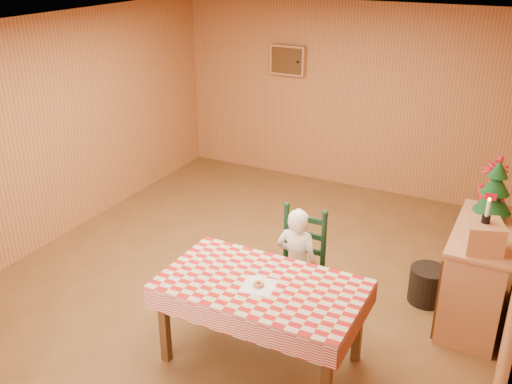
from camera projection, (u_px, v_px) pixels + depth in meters
ground at (247, 281)px, 6.04m from camera, size 6.00×6.00×0.00m
cabin_walls at (271, 101)px, 5.74m from camera, size 5.10×6.05×2.65m
dining_table at (261, 292)px, 4.63m from camera, size 1.66×0.96×0.77m
ladder_chair at (299, 266)px, 5.35m from camera, size 0.44×0.40×1.08m
seated_child at (297, 264)px, 5.28m from camera, size 0.41×0.27×1.12m
napkin at (259, 286)px, 4.56m from camera, size 0.30×0.30×0.00m
donut at (259, 284)px, 4.55m from camera, size 0.12×0.12×0.03m
shelf_unit at (477, 274)px, 5.30m from camera, size 0.54×1.24×0.93m
crate at (483, 236)px, 4.73m from camera, size 0.38×0.38×0.25m
christmas_tree at (495, 191)px, 5.20m from camera, size 0.34×0.34×0.62m
flower_arrangement at (492, 184)px, 5.48m from camera, size 0.26×0.26×0.45m
candle_set at (487, 215)px, 4.65m from camera, size 0.07×0.07×0.22m
storage_bin at (428, 285)px, 5.64m from camera, size 0.40×0.40×0.37m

